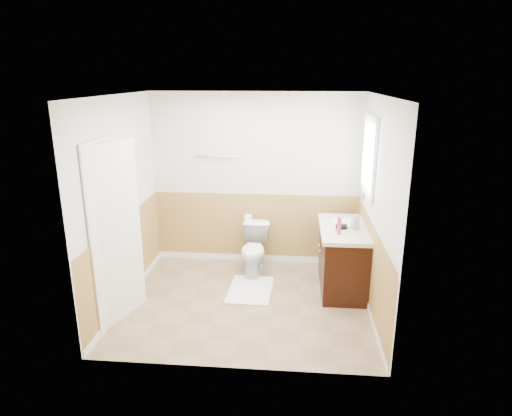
# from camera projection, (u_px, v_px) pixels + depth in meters

# --- Properties ---
(floor) EXTENTS (3.00, 3.00, 0.00)m
(floor) POSITION_uv_depth(u_px,v_px,m) (246.00, 302.00, 5.49)
(floor) COLOR #8C7051
(floor) RESTS_ON ground
(ceiling) EXTENTS (3.00, 3.00, 0.00)m
(ceiling) POSITION_uv_depth(u_px,v_px,m) (245.00, 95.00, 4.77)
(ceiling) COLOR white
(ceiling) RESTS_ON floor
(wall_back) EXTENTS (3.00, 0.00, 3.00)m
(wall_back) POSITION_uv_depth(u_px,v_px,m) (256.00, 180.00, 6.37)
(wall_back) COLOR silver
(wall_back) RESTS_ON floor
(wall_front) EXTENTS (3.00, 0.00, 3.00)m
(wall_front) POSITION_uv_depth(u_px,v_px,m) (229.00, 247.00, 3.89)
(wall_front) COLOR silver
(wall_front) RESTS_ON floor
(wall_left) EXTENTS (0.00, 3.00, 3.00)m
(wall_left) POSITION_uv_depth(u_px,v_px,m) (121.00, 203.00, 5.26)
(wall_left) COLOR silver
(wall_left) RESTS_ON floor
(wall_right) EXTENTS (0.00, 3.00, 3.00)m
(wall_right) POSITION_uv_depth(u_px,v_px,m) (377.00, 209.00, 5.00)
(wall_right) COLOR silver
(wall_right) RESTS_ON floor
(wainscot_back) EXTENTS (3.00, 0.00, 3.00)m
(wainscot_back) POSITION_uv_depth(u_px,v_px,m) (255.00, 230.00, 6.57)
(wainscot_back) COLOR #AF8646
(wainscot_back) RESTS_ON floor
(wainscot_front) EXTENTS (3.00, 0.00, 3.00)m
(wainscot_front) POSITION_uv_depth(u_px,v_px,m) (231.00, 321.00, 4.12)
(wainscot_front) COLOR #AF8646
(wainscot_front) RESTS_ON floor
(wainscot_left) EXTENTS (0.00, 2.60, 2.60)m
(wainscot_left) POSITION_uv_depth(u_px,v_px,m) (127.00, 261.00, 5.47)
(wainscot_left) COLOR #AF8646
(wainscot_left) RESTS_ON floor
(wainscot_right) EXTENTS (0.00, 2.60, 2.60)m
(wainscot_right) POSITION_uv_depth(u_px,v_px,m) (371.00, 269.00, 5.22)
(wainscot_right) COLOR #AF8646
(wainscot_right) RESTS_ON floor
(toilet) EXTENTS (0.41, 0.69, 0.69)m
(toilet) POSITION_uv_depth(u_px,v_px,m) (254.00, 250.00, 6.21)
(toilet) COLOR white
(toilet) RESTS_ON floor
(bath_mat) EXTENTS (0.58, 0.82, 0.02)m
(bath_mat) POSITION_uv_depth(u_px,v_px,m) (250.00, 290.00, 5.78)
(bath_mat) COLOR white
(bath_mat) RESTS_ON floor
(vanity_cabinet) EXTENTS (0.55, 1.10, 0.80)m
(vanity_cabinet) POSITION_uv_depth(u_px,v_px,m) (343.00, 260.00, 5.75)
(vanity_cabinet) COLOR black
(vanity_cabinet) RESTS_ON floor
(vanity_knob_left) EXTENTS (0.03, 0.03, 0.03)m
(vanity_knob_left) POSITION_uv_depth(u_px,v_px,m) (320.00, 251.00, 5.63)
(vanity_knob_left) COLOR silver
(vanity_knob_left) RESTS_ON vanity_cabinet
(vanity_knob_right) EXTENTS (0.03, 0.03, 0.03)m
(vanity_knob_right) POSITION_uv_depth(u_px,v_px,m) (319.00, 245.00, 5.83)
(vanity_knob_right) COLOR silver
(vanity_knob_right) RESTS_ON vanity_cabinet
(countertop) EXTENTS (0.60, 1.15, 0.05)m
(countertop) POSITION_uv_depth(u_px,v_px,m) (344.00, 229.00, 5.63)
(countertop) COLOR beige
(countertop) RESTS_ON vanity_cabinet
(sink_basin) EXTENTS (0.36, 0.36, 0.02)m
(sink_basin) POSITION_uv_depth(u_px,v_px,m) (343.00, 223.00, 5.76)
(sink_basin) COLOR white
(sink_basin) RESTS_ON countertop
(faucet) EXTENTS (0.02, 0.02, 0.14)m
(faucet) POSITION_uv_depth(u_px,v_px,m) (358.00, 219.00, 5.73)
(faucet) COLOR silver
(faucet) RESTS_ON countertop
(lotion_bottle) EXTENTS (0.05, 0.05, 0.22)m
(lotion_bottle) POSITION_uv_depth(u_px,v_px,m) (339.00, 226.00, 5.33)
(lotion_bottle) COLOR #CB344B
(lotion_bottle) RESTS_ON countertop
(soap_dispenser) EXTENTS (0.10, 0.10, 0.18)m
(soap_dispenser) POSITION_uv_depth(u_px,v_px,m) (355.00, 222.00, 5.51)
(soap_dispenser) COLOR #939CA6
(soap_dispenser) RESTS_ON countertop
(hair_dryer_body) EXTENTS (0.14, 0.07, 0.07)m
(hair_dryer_body) POSITION_uv_depth(u_px,v_px,m) (341.00, 226.00, 5.54)
(hair_dryer_body) COLOR black
(hair_dryer_body) RESTS_ON countertop
(hair_dryer_handle) EXTENTS (0.03, 0.03, 0.07)m
(hair_dryer_handle) POSITION_uv_depth(u_px,v_px,m) (339.00, 230.00, 5.52)
(hair_dryer_handle) COLOR black
(hair_dryer_handle) RESTS_ON countertop
(mirror_panel) EXTENTS (0.02, 0.35, 0.90)m
(mirror_panel) POSITION_uv_depth(u_px,v_px,m) (363.00, 164.00, 5.97)
(mirror_panel) COLOR silver
(mirror_panel) RESTS_ON wall_right
(window_frame) EXTENTS (0.04, 0.80, 1.00)m
(window_frame) POSITION_uv_depth(u_px,v_px,m) (369.00, 156.00, 5.42)
(window_frame) COLOR white
(window_frame) RESTS_ON wall_right
(window_glass) EXTENTS (0.01, 0.70, 0.90)m
(window_glass) POSITION_uv_depth(u_px,v_px,m) (370.00, 156.00, 5.42)
(window_glass) COLOR white
(window_glass) RESTS_ON wall_right
(door) EXTENTS (0.29, 0.78, 2.04)m
(door) POSITION_uv_depth(u_px,v_px,m) (116.00, 234.00, 4.88)
(door) COLOR white
(door) RESTS_ON wall_left
(door_frame) EXTENTS (0.02, 0.92, 2.10)m
(door_frame) POSITION_uv_depth(u_px,v_px,m) (109.00, 233.00, 4.89)
(door_frame) COLOR white
(door_frame) RESTS_ON wall_left
(door_knob) EXTENTS (0.06, 0.06, 0.06)m
(door_knob) POSITION_uv_depth(u_px,v_px,m) (132.00, 230.00, 5.21)
(door_knob) COLOR silver
(door_knob) RESTS_ON door
(towel_bar) EXTENTS (0.62, 0.02, 0.02)m
(towel_bar) POSITION_uv_depth(u_px,v_px,m) (217.00, 156.00, 6.27)
(towel_bar) COLOR silver
(towel_bar) RESTS_ON wall_back
(tp_holder_bar) EXTENTS (0.14, 0.02, 0.02)m
(tp_holder_bar) POSITION_uv_depth(u_px,v_px,m) (248.00, 218.00, 6.47)
(tp_holder_bar) COLOR silver
(tp_holder_bar) RESTS_ON wall_back
(tp_roll) EXTENTS (0.10, 0.11, 0.11)m
(tp_roll) POSITION_uv_depth(u_px,v_px,m) (248.00, 218.00, 6.47)
(tp_roll) COLOR white
(tp_roll) RESTS_ON tp_holder_bar
(tp_sheet) EXTENTS (0.10, 0.01, 0.16)m
(tp_sheet) POSITION_uv_depth(u_px,v_px,m) (248.00, 225.00, 6.50)
(tp_sheet) COLOR white
(tp_sheet) RESTS_ON tp_roll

